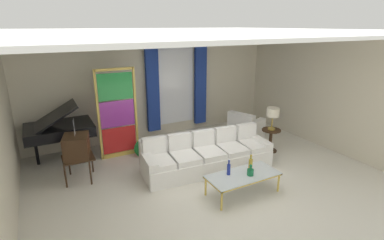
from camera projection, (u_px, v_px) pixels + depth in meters
ground_plane at (210, 178)px, 6.35m from camera, size 16.00×16.00×0.00m
wall_rear at (155, 85)px, 8.45m from camera, size 8.00×0.12×3.00m
wall_right at (314, 88)px, 8.02m from camera, size 0.12×7.00×3.00m
ceiling_slab at (192, 31)px, 6.09m from camera, size 8.00×7.60×0.04m
curtained_window at (177, 76)px, 8.52m from camera, size 2.00×0.17×2.70m
couch_white_long at (206, 155)px, 6.72m from camera, size 2.98×1.18×0.86m
coffee_table at (243, 176)px, 5.66m from camera, size 1.41×0.63×0.41m
bottle_blue_decanter at (250, 171)px, 5.60m from camera, size 0.12×0.12×0.22m
bottle_crystal_tall at (251, 163)px, 5.84m from camera, size 0.08×0.08×0.31m
bottle_amber_squat at (229, 169)px, 5.61m from camera, size 0.07×0.07×0.31m
vintage_tv at (77, 148)px, 6.08m from camera, size 0.63×0.69×1.35m
armchair_white at (245, 129)px, 8.51m from camera, size 1.05×1.04×0.80m
stained_glass_divider at (118, 116)px, 7.11m from camera, size 0.95×0.05×2.20m
peacock_figurine at (144, 149)px, 7.27m from camera, size 0.44×0.60×0.50m
round_side_table at (271, 138)px, 7.60m from camera, size 0.48×0.48×0.59m
table_lamp_brass at (273, 113)px, 7.40m from camera, size 0.32×0.32×0.57m
grand_piano at (59, 129)px, 6.96m from camera, size 1.50×1.10×1.40m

